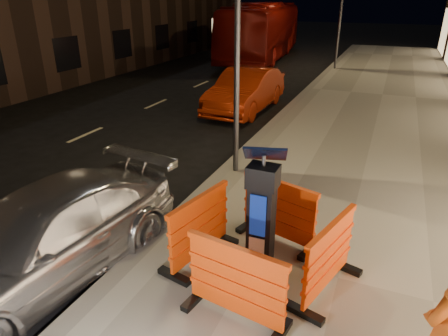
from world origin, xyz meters
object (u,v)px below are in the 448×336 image
at_px(parking_kiosk, 261,216).
at_px(car_red, 245,110).
at_px(car_silver, 51,274).
at_px(barrier_front, 236,284).
at_px(barrier_kerbside, 200,228).
at_px(man, 448,335).
at_px(bus_doubledecker, 261,58).
at_px(barrier_back, 279,211).
at_px(barrier_bldgside, 329,258).

relative_size(parking_kiosk, car_red, 0.42).
bearing_deg(car_silver, barrier_front, 10.72).
distance_m(barrier_kerbside, car_silver, 2.38).
relative_size(barrier_kerbside, car_silver, 0.30).
distance_m(car_red, man, 11.55).
distance_m(parking_kiosk, man, 2.53).
bearing_deg(bus_doubledecker, car_red, -80.65).
xyz_separation_m(car_silver, bus_doubledecker, (-3.89, 22.41, 0.00)).
height_order(barrier_back, bus_doubledecker, bus_doubledecker).
bearing_deg(barrier_kerbside, car_silver, 130.30).
relative_size(parking_kiosk, barrier_bldgside, 1.40).
distance_m(car_silver, car_red, 9.87).
relative_size(car_silver, man, 2.53).
distance_m(barrier_back, car_red, 8.58).
xyz_separation_m(car_red, man, (5.60, -10.05, 1.04)).
bearing_deg(man, car_silver, -48.66).
bearing_deg(car_red, barrier_kerbside, -73.11).
relative_size(barrier_front, man, 0.76).
xyz_separation_m(barrier_bldgside, car_red, (-4.36, 8.79, -0.68)).
relative_size(barrier_kerbside, car_red, 0.30).
height_order(bus_doubledecker, man, man).
bearing_deg(man, barrier_back, -91.79).
bearing_deg(barrier_front, bus_doubledecker, 116.30).
xyz_separation_m(barrier_back, barrier_kerbside, (-0.95, -0.95, 0.00)).
distance_m(parking_kiosk, car_red, 9.49).
distance_m(barrier_front, barrier_kerbside, 1.34).
bearing_deg(barrier_front, car_silver, -168.44).
bearing_deg(car_red, barrier_bldgside, -62.37).
relative_size(barrier_front, barrier_back, 1.00).
xyz_separation_m(parking_kiosk, barrier_front, (0.00, -0.95, -0.42)).
distance_m(barrier_bldgside, car_red, 9.84).
xyz_separation_m(parking_kiosk, barrier_bldgside, (0.95, -0.00, -0.42)).
xyz_separation_m(barrier_front, car_silver, (-2.96, -0.12, -0.68)).
height_order(barrier_kerbside, bus_doubledecker, bus_doubledecker).
distance_m(parking_kiosk, barrier_back, 1.04).
bearing_deg(car_silver, parking_kiosk, 28.29).
height_order(barrier_front, car_silver, barrier_front).
bearing_deg(barrier_kerbside, man, -99.62).
bearing_deg(bus_doubledecker, parking_kiosk, -78.17).
xyz_separation_m(barrier_kerbside, car_silver, (-2.01, -1.07, -0.68)).
bearing_deg(car_silver, car_red, 101.01).
relative_size(barrier_bldgside, man, 0.76).
bearing_deg(barrier_kerbside, parking_kiosk, -77.78).
bearing_deg(car_silver, barrier_back, 42.73).
xyz_separation_m(parking_kiosk, car_silver, (-2.96, -1.07, -1.10)).
distance_m(parking_kiosk, barrier_front, 1.04).
bearing_deg(bus_doubledecker, barrier_bldgside, -75.89).
distance_m(car_red, bus_doubledecker, 13.01).
height_order(parking_kiosk, barrier_kerbside, parking_kiosk).
bearing_deg(barrier_back, car_red, 130.73).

